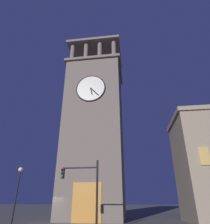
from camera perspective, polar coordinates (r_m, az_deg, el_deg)
The scene contains 4 objects.
ground_plane at distance 24.49m, azimuth -15.74°, elevation -28.65°, with size 200.00×200.00×0.00m, color #56544F.
clocktower at distance 28.26m, azimuth -3.00°, elevation -5.55°, with size 8.32×7.91×28.11m.
traffic_signal_near at distance 16.06m, azimuth -6.00°, elevation -20.17°, with size 2.98×0.41×5.09m.
street_lamp at distance 20.99m, azimuth -23.98°, elevation -18.65°, with size 0.44×0.44×5.07m.
Camera 1 is at (-8.94, 22.69, 2.17)m, focal length 31.36 mm.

